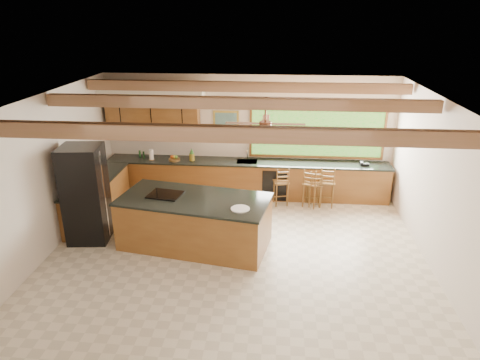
{
  "coord_description": "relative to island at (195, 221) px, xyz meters",
  "views": [
    {
      "loc": [
        0.71,
        -7.13,
        4.38
      ],
      "look_at": [
        0.01,
        0.8,
        1.25
      ],
      "focal_mm": 32.0,
      "sensor_mm": 36.0,
      "label": 1
    }
  ],
  "objects": [
    {
      "name": "ground",
      "position": [
        0.85,
        -0.36,
        -0.51
      ],
      "size": [
        7.2,
        7.2,
        0.0
      ],
      "primitive_type": "plane",
      "color": "beige",
      "rests_on": "ground"
    },
    {
      "name": "room_shell",
      "position": [
        0.68,
        0.3,
        1.71
      ],
      "size": [
        7.27,
        6.54,
        3.02
      ],
      "color": "silver",
      "rests_on": "ground"
    },
    {
      "name": "counter_run",
      "position": [
        0.03,
        2.16,
        -0.04
      ],
      "size": [
        7.12,
        3.1,
        1.24
      ],
      "color": "brown",
      "rests_on": "ground"
    },
    {
      "name": "island",
      "position": [
        0.0,
        0.0,
        0.0
      ],
      "size": [
        3.1,
        1.85,
        1.03
      ],
      "rotation": [
        0.0,
        0.0,
        -0.17
      ],
      "color": "brown",
      "rests_on": "ground"
    },
    {
      "name": "refrigerator",
      "position": [
        -2.2,
        0.04,
        0.49
      ],
      "size": [
        0.85,
        0.83,
        1.99
      ],
      "rotation": [
        0.0,
        0.0,
        0.1
      ],
      "color": "black",
      "rests_on": "ground"
    },
    {
      "name": "bar_stool_a",
      "position": [
        1.71,
        2.04,
        0.07
      ],
      "size": [
        0.42,
        0.42,
        0.97
      ],
      "rotation": [
        0.0,
        0.0,
        0.23
      ],
      "color": "brown",
      "rests_on": "ground"
    },
    {
      "name": "bar_stool_b",
      "position": [
        2.52,
        2.04,
        0.05
      ],
      "size": [
        0.35,
        0.35,
        0.94
      ],
      "rotation": [
        0.0,
        0.0,
        0.05
      ],
      "color": "brown",
      "rests_on": "ground"
    },
    {
      "name": "bar_stool_c",
      "position": [
        2.42,
        1.99,
        0.07
      ],
      "size": [
        0.45,
        0.45,
        0.97
      ],
      "rotation": [
        0.0,
        0.0,
        -0.37
      ],
      "color": "brown",
      "rests_on": "ground"
    },
    {
      "name": "bar_stool_d",
      "position": [
        2.8,
        2.04,
        0.1
      ],
      "size": [
        0.41,
        0.41,
        1.03
      ],
      "rotation": [
        0.0,
        0.0,
        -0.11
      ],
      "color": "brown",
      "rests_on": "ground"
    }
  ]
}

